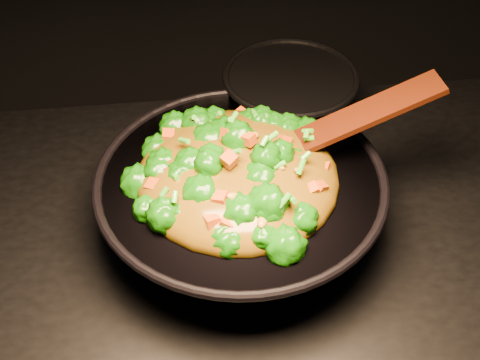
{
  "coord_description": "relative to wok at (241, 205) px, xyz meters",
  "views": [
    {
      "loc": [
        -0.11,
        -0.58,
        1.66
      ],
      "look_at": [
        -0.03,
        0.08,
        1.01
      ],
      "focal_mm": 45.0,
      "sensor_mm": 36.0,
      "label": 1
    }
  ],
  "objects": [
    {
      "name": "stir_fry",
      "position": [
        -0.0,
        -0.0,
        0.11
      ],
      "size": [
        0.38,
        0.38,
        0.11
      ],
      "primitive_type": null,
      "rotation": [
        0.0,
        0.0,
        -0.29
      ],
      "color": "#145D06",
      "rests_on": "wok"
    },
    {
      "name": "wok",
      "position": [
        0.0,
        0.0,
        0.0
      ],
      "size": [
        0.56,
        0.56,
        0.12
      ],
      "primitive_type": null,
      "rotation": [
        0.0,
        0.0,
        0.36
      ],
      "color": "black",
      "rests_on": "stovetop"
    },
    {
      "name": "spatula",
      "position": [
        0.14,
        0.03,
        0.12
      ],
      "size": [
        0.33,
        0.08,
        0.14
      ],
      "primitive_type": "cube",
      "rotation": [
        0.0,
        -0.38,
        0.08
      ],
      "color": "#371006",
      "rests_on": "wok"
    },
    {
      "name": "back_pot",
      "position": [
        0.12,
        0.25,
        0.01
      ],
      "size": [
        0.31,
        0.31,
        0.14
      ],
      "primitive_type": "cylinder",
      "rotation": [
        0.0,
        0.0,
        0.37
      ],
      "color": "black",
      "rests_on": "stovetop"
    }
  ]
}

